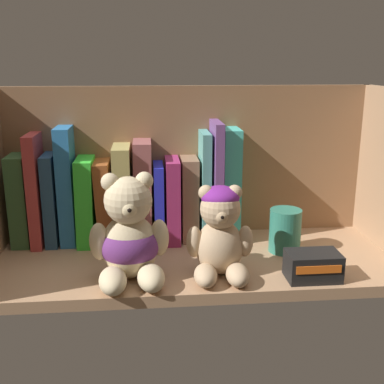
% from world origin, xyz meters
% --- Properties ---
extents(shelf_board, '(0.72, 0.28, 0.02)m').
position_xyz_m(shelf_board, '(0.00, 0.00, 0.01)').
color(shelf_board, '#A87F5B').
rests_on(shelf_board, ground).
extents(shelf_back_panel, '(0.74, 0.01, 0.32)m').
position_xyz_m(shelf_back_panel, '(0.00, 0.15, 0.16)').
color(shelf_back_panel, '#896040').
rests_on(shelf_back_panel, ground).
extents(book_0, '(0.03, 0.10, 0.18)m').
position_xyz_m(book_0, '(-0.33, 0.12, 0.11)').
color(book_0, '#315930').
rests_on(book_0, shelf_board).
extents(book_1, '(0.02, 0.12, 0.22)m').
position_xyz_m(book_1, '(-0.29, 0.12, 0.13)').
color(book_1, '#AF3838').
rests_on(book_1, shelf_board).
extents(book_2, '(0.02, 0.10, 0.18)m').
position_xyz_m(book_2, '(-0.27, 0.12, 0.11)').
color(book_2, navy).
rests_on(book_2, shelf_board).
extents(book_3, '(0.03, 0.10, 0.23)m').
position_xyz_m(book_3, '(-0.24, 0.12, 0.13)').
color(book_3, '#2871B4').
rests_on(book_3, shelf_board).
extents(book_4, '(0.03, 0.12, 0.17)m').
position_xyz_m(book_4, '(-0.20, 0.12, 0.10)').
color(book_4, green).
rests_on(book_4, shelf_board).
extents(book_5, '(0.04, 0.11, 0.16)m').
position_xyz_m(book_5, '(-0.17, 0.12, 0.10)').
color(book_5, brown).
rests_on(book_5, shelf_board).
extents(book_6, '(0.03, 0.13, 0.19)m').
position_xyz_m(book_6, '(-0.13, 0.12, 0.12)').
color(book_6, tan).
rests_on(book_6, shelf_board).
extents(book_7, '(0.04, 0.11, 0.20)m').
position_xyz_m(book_7, '(-0.09, 0.12, 0.12)').
color(book_7, '#995555').
rests_on(book_7, shelf_board).
extents(book_8, '(0.02, 0.11, 0.16)m').
position_xyz_m(book_8, '(-0.06, 0.12, 0.10)').
color(book_8, '#2228C6').
rests_on(book_8, shelf_board).
extents(book_9, '(0.03, 0.12, 0.17)m').
position_xyz_m(book_9, '(-0.03, 0.12, 0.10)').
color(book_9, '#98275D').
rests_on(book_9, shelf_board).
extents(book_10, '(0.03, 0.10, 0.17)m').
position_xyz_m(book_10, '(0.00, 0.12, 0.10)').
color(book_10, '#8F654C').
rests_on(book_10, shelf_board).
extents(book_11, '(0.02, 0.12, 0.22)m').
position_xyz_m(book_11, '(0.03, 0.12, 0.13)').
color(book_11, '#55A097').
rests_on(book_11, shelf_board).
extents(book_12, '(0.02, 0.14, 0.24)m').
position_xyz_m(book_12, '(0.05, 0.12, 0.14)').
color(book_12, '#6F4483').
rests_on(book_12, shelf_board).
extents(book_13, '(0.03, 0.09, 0.22)m').
position_xyz_m(book_13, '(0.08, 0.12, 0.13)').
color(book_13, '#46C3B4').
rests_on(book_13, shelf_board).
extents(teddy_bear_larger, '(0.13, 0.14, 0.18)m').
position_xyz_m(teddy_bear_larger, '(-0.11, -0.07, 0.09)').
color(teddy_bear_larger, beige).
rests_on(teddy_bear_larger, shelf_board).
extents(teddy_bear_smaller, '(0.11, 0.12, 0.15)m').
position_xyz_m(teddy_bear_smaller, '(0.03, -0.07, 0.09)').
color(teddy_bear_smaller, tan).
rests_on(teddy_bear_smaller, shelf_board).
extents(pillar_candle, '(0.06, 0.06, 0.08)m').
position_xyz_m(pillar_candle, '(0.17, 0.02, 0.06)').
color(pillar_candle, '#2D7A66').
rests_on(pillar_candle, shelf_board).
extents(small_product_box, '(0.09, 0.06, 0.05)m').
position_xyz_m(small_product_box, '(0.19, -0.10, 0.04)').
color(small_product_box, black).
rests_on(small_product_box, shelf_board).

